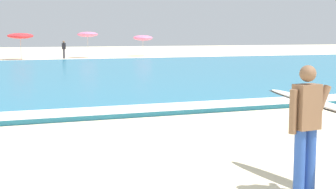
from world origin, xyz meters
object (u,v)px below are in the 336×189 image
object	(u,v)px
beach_umbrella_4	(143,38)
beachgoer_near_row_left	(64,49)
surfer_with_board	(320,116)
beach_umbrella_2	(20,36)
beach_umbrella_3	(88,34)

from	to	relation	value
beach_umbrella_4	beachgoer_near_row_left	bearing A→B (deg)	-164.63
surfer_with_board	beach_umbrella_2	world-z (taller)	beach_umbrella_2
surfer_with_board	beach_umbrella_2	bearing A→B (deg)	91.51
beach_umbrella_2	beachgoer_near_row_left	xyz separation A→B (m)	(3.69, 0.26, -1.17)
beach_umbrella_3	beachgoer_near_row_left	size ratio (longest dim) A/B	1.52
surfer_with_board	beach_umbrella_3	distance (m)	40.07
surfer_with_board	beachgoer_near_row_left	distance (m)	38.67
beachgoer_near_row_left	beach_umbrella_2	bearing A→B (deg)	-175.93
beach_umbrella_2	beach_umbrella_4	world-z (taller)	beach_umbrella_2
surfer_with_board	beach_umbrella_2	xyz separation A→B (m)	(-1.01, 38.31, 0.98)
beach_umbrella_4	beachgoer_near_row_left	xyz separation A→B (m)	(-8.12, -2.23, -0.95)
beach_umbrella_3	beach_umbrella_4	size ratio (longest dim) A/B	1.14
beach_umbrella_3	beachgoer_near_row_left	xyz separation A→B (m)	(-2.39, -1.16, -1.29)
surfer_with_board	beach_umbrella_3	size ratio (longest dim) A/B	1.17
beach_umbrella_2	beach_umbrella_4	xyz separation A→B (m)	(11.82, 2.50, -0.21)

